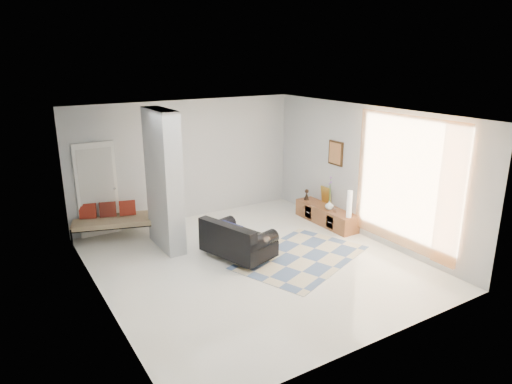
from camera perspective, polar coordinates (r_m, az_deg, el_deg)
floor at (r=8.74m, az=-0.31°, el=-8.81°), size 6.00×6.00×0.00m
ceiling at (r=7.94m, az=-0.34°, el=9.73°), size 6.00×6.00×0.00m
wall_back at (r=10.82m, az=-8.62°, el=3.93°), size 6.00×0.00×6.00m
wall_front at (r=6.03m, az=14.77°, el=-7.03°), size 6.00×0.00×6.00m
wall_left at (r=7.27m, az=-19.22°, el=-3.28°), size 0.00×6.00×6.00m
wall_right at (r=9.89m, az=13.43°, el=2.43°), size 0.00×6.00×6.00m
partition_column at (r=9.17m, az=-11.46°, el=1.43°), size 0.35×1.20×2.80m
hallway_door at (r=10.28m, az=-19.24°, el=0.27°), size 0.85×0.06×2.04m
curtain at (r=9.07m, az=18.18°, el=1.08°), size 0.00×2.55×2.55m
wall_art at (r=10.45m, az=9.94°, el=4.80°), size 0.04×0.45×0.55m
media_console at (r=10.72m, az=8.74°, el=-2.87°), size 0.45×1.76×0.80m
loveseat at (r=8.78m, az=-2.49°, el=-6.09°), size 1.18×1.56×0.76m
daybed at (r=10.20m, az=-17.27°, el=-3.24°), size 1.90×1.22×0.77m
area_rug at (r=8.98m, az=5.65°, el=-8.12°), size 2.96×2.47×0.01m
cylinder_lamp at (r=10.01m, az=11.59°, el=-1.48°), size 0.11×0.11×0.60m
bronze_figurine at (r=11.08m, az=6.35°, el=-0.33°), size 0.14×0.14×0.26m
vase at (r=10.48m, az=9.15°, el=-1.63°), size 0.22×0.22×0.21m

